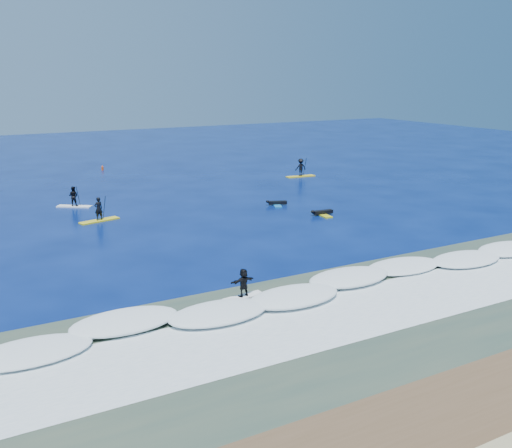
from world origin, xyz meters
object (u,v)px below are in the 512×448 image
sup_paddler_center (74,198)px  prone_paddler_far (277,203)px  wave_surfer (244,284)px  marker_buoy (102,168)px  sup_paddler_left (99,213)px  sup_paddler_right (301,169)px  prone_paddler_near (322,213)px

sup_paddler_center → prone_paddler_far: size_ratio=1.20×
sup_paddler_center → wave_surfer: bearing=-48.8°
wave_surfer → marker_buoy: size_ratio=3.37×
marker_buoy → sup_paddler_left: bearing=-104.7°
marker_buoy → wave_surfer: bearing=-95.1°
wave_surfer → prone_paddler_far: bearing=48.9°
prone_paddler_far → wave_surfer: (-12.07, -17.16, 0.69)m
wave_surfer → sup_paddler_left: bearing=90.9°
wave_surfer → marker_buoy: (3.75, 42.06, -0.57)m
sup_paddler_right → sup_paddler_center: bearing=-167.1°
prone_paddler_far → sup_paddler_left: bearing=104.3°
sup_paddler_center → wave_surfer: 24.83m
wave_surfer → sup_paddler_center: bearing=90.9°
sup_paddler_center → marker_buoy: sup_paddler_center is taller
marker_buoy → sup_paddler_center: bearing=-111.1°
sup_paddler_right → prone_paddler_far: 14.05m
sup_paddler_center → sup_paddler_right: size_ratio=0.84×
prone_paddler_far → marker_buoy: marker_buoy is taller
sup_paddler_left → prone_paddler_far: bearing=-20.5°
sup_paddler_left → wave_surfer: (2.31, -18.90, 0.18)m
sup_paddler_left → sup_paddler_right: 25.21m
sup_paddler_left → sup_paddler_center: bearing=82.9°
wave_surfer → prone_paddler_near: bearing=37.0°
prone_paddler_near → sup_paddler_right: bearing=-22.8°
prone_paddler_far → marker_buoy: bearing=39.6°
sup_paddler_left → sup_paddler_right: size_ratio=0.95×
sup_paddler_right → wave_surfer: (-21.32, -27.71, -0.04)m
sup_paddler_left → prone_paddler_near: sup_paddler_left is taller
sup_paddler_left → wave_surfer: sup_paddler_left is taller
sup_paddler_right → prone_paddler_near: 17.16m
sup_paddler_right → prone_paddler_far: (-9.25, -10.55, -0.72)m
sup_paddler_left → marker_buoy: bearing=61.7°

